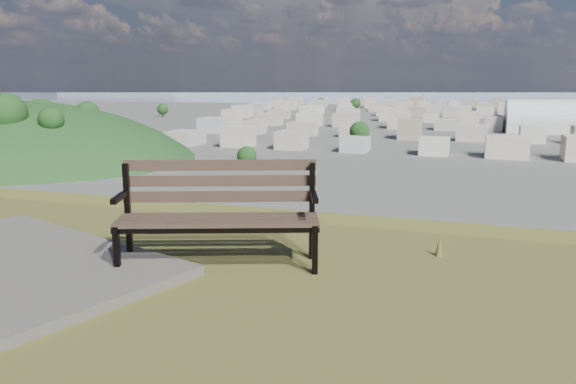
% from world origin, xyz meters
% --- Properties ---
extents(park_bench, '(1.86, 1.13, 0.93)m').
position_xyz_m(park_bench, '(0.50, 2.35, 25.53)').
color(park_bench, '#463528').
rests_on(park_bench, hilltop_mesa).
extents(arena, '(51.10, 23.31, 21.22)m').
position_xyz_m(arena, '(43.13, 298.06, 5.00)').
color(arena, silver).
rests_on(arena, ground).
extents(green_wooded_hill, '(148.95, 119.16, 74.48)m').
position_xyz_m(green_wooded_hill, '(-145.77, 148.23, 0.11)').
color(green_wooded_hill, '#1F4319').
rests_on(green_wooded_hill, ground).
extents(city_blocks, '(395.00, 361.00, 7.00)m').
position_xyz_m(city_blocks, '(0.00, 394.44, 3.50)').
color(city_blocks, beige).
rests_on(city_blocks, ground).
extents(city_trees, '(406.52, 387.20, 9.98)m').
position_xyz_m(city_trees, '(-26.39, 319.00, 4.83)').
color(city_trees, black).
rests_on(city_trees, ground).
extents(bay_water, '(2400.00, 700.00, 0.12)m').
position_xyz_m(bay_water, '(0.00, 900.00, 0.00)').
color(bay_water, '#95A2BE').
rests_on(bay_water, ground).
extents(far_hills, '(2050.00, 340.00, 60.00)m').
position_xyz_m(far_hills, '(-60.92, 1402.93, 25.47)').
color(far_hills, '#858CA5').
rests_on(far_hills, ground).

